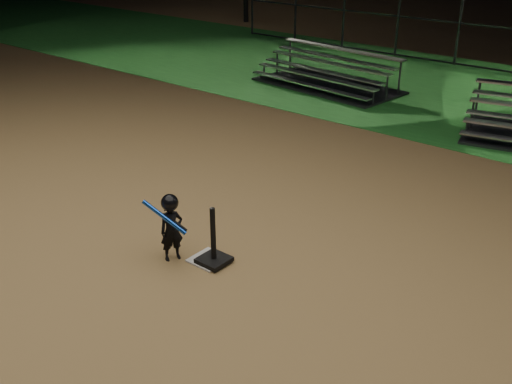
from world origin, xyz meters
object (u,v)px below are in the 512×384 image
(home_plate, at_px, (209,260))
(batting_tee, at_px, (214,252))
(child_batter, at_px, (171,225))
(bleacher_left, at_px, (327,80))

(home_plate, distance_m, batting_tee, 0.19)
(batting_tee, relative_size, child_batter, 0.84)
(home_plate, xyz_separation_m, child_batter, (-0.40, -0.27, 0.50))
(batting_tee, height_order, bleacher_left, bleacher_left)
(batting_tee, distance_m, bleacher_left, 9.16)
(batting_tee, bearing_deg, bleacher_left, 113.87)
(child_batter, bearing_deg, batting_tee, -38.77)
(home_plate, relative_size, batting_tee, 0.57)
(child_batter, xyz_separation_m, bleacher_left, (-3.20, 8.64, -0.31))
(bleacher_left, bearing_deg, home_plate, -60.35)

